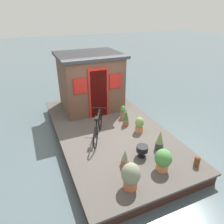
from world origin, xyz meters
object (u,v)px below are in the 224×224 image
object	(u,v)px
mooring_bollard	(197,161)
potted_plant_ivy	(126,118)
potted_plant_sage	(123,112)
bicycle	(98,127)
charcoal_grill	(142,149)
potted_plant_fern	(160,141)
potted_plant_thyme	(139,125)
houseboat_cabin	(90,81)
potted_plant_basil	(131,176)
potted_plant_geranium	(163,160)
potted_plant_mint	(125,158)

from	to	relation	value
mooring_bollard	potted_plant_ivy	bearing A→B (deg)	16.13
potted_plant_sage	bicycle	bearing A→B (deg)	123.68
potted_plant_ivy	charcoal_grill	size ratio (longest dim) A/B	1.81
potted_plant_fern	potted_plant_ivy	bearing A→B (deg)	9.00
potted_plant_thyme	mooring_bollard	distance (m)	2.03
bicycle	potted_plant_ivy	world-z (taller)	bicycle
houseboat_cabin	potted_plant_basil	world-z (taller)	houseboat_cabin
potted_plant_ivy	potted_plant_sage	xyz separation A→B (m)	(0.53, -0.16, -0.04)
potted_plant_geranium	charcoal_grill	distance (m)	0.67
potted_plant_ivy	mooring_bollard	xyz separation A→B (m)	(-2.49, -0.72, -0.13)
potted_plant_fern	charcoal_grill	bearing A→B (deg)	96.07
bicycle	potted_plant_mint	world-z (taller)	bicycle
potted_plant_basil	potted_plant_fern	world-z (taller)	potted_plant_basil
potted_plant_ivy	mooring_bollard	size ratio (longest dim) A/B	2.07
potted_plant_fern	charcoal_grill	world-z (taller)	potted_plant_fern
potted_plant_basil	potted_plant_fern	size ratio (longest dim) A/B	1.04
potted_plant_sage	charcoal_grill	distance (m)	2.21
potted_plant_ivy	houseboat_cabin	bearing A→B (deg)	17.04
bicycle	potted_plant_sage	bearing A→B (deg)	-56.32
potted_plant_mint	potted_plant_fern	xyz separation A→B (m)	(0.17, -1.16, 0.09)
bicycle	charcoal_grill	distance (m)	1.52
mooring_bollard	potted_plant_thyme	bearing A→B (deg)	14.64
potted_plant_basil	potted_plant_geranium	xyz separation A→B (m)	(0.18, -0.97, -0.03)
potted_plant_sage	potted_plant_fern	size ratio (longest dim) A/B	0.77
potted_plant_basil	potted_plant_fern	distance (m)	1.64
potted_plant_fern	charcoal_grill	xyz separation A→B (m)	(-0.06, 0.59, -0.07)
potted_plant_mint	potted_plant_ivy	bearing A→B (deg)	-27.62
potted_plant_mint	potted_plant_sage	xyz separation A→B (m)	(2.26, -1.06, 0.03)
potted_plant_ivy	potted_plant_thyme	world-z (taller)	potted_plant_ivy
houseboat_cabin	potted_plant_thyme	xyz separation A→B (m)	(-2.42, -0.79, -0.80)
potted_plant_mint	mooring_bollard	world-z (taller)	potted_plant_mint
potted_plant_ivy	charcoal_grill	bearing A→B (deg)	168.04
potted_plant_ivy	mooring_bollard	world-z (taller)	potted_plant_ivy
houseboat_cabin	potted_plant_basil	bearing A→B (deg)	172.77
potted_plant_ivy	bicycle	bearing A→B (deg)	105.69
houseboat_cabin	charcoal_grill	bearing A→B (deg)	-176.17
potted_plant_thyme	mooring_bollard	bearing A→B (deg)	-165.36
potted_plant_geranium	potted_plant_ivy	bearing A→B (deg)	-3.90
potted_plant_basil	mooring_bollard	bearing A→B (deg)	-91.51
potted_plant_basil	potted_plant_mint	bearing A→B (deg)	-17.29
potted_plant_basil	potted_plant_thyme	xyz separation A→B (m)	(1.92, -1.34, -0.08)
bicycle	potted_plant_basil	world-z (taller)	bicycle
houseboat_cabin	potted_plant_sage	xyz separation A→B (m)	(-1.36, -0.74, -0.82)
potted_plant_geranium	potted_plant_sage	world-z (taller)	potted_plant_geranium
potted_plant_geranium	potted_plant_thyme	size ratio (longest dim) A/B	1.12
potted_plant_mint	charcoal_grill	size ratio (longest dim) A/B	1.35
potted_plant_basil	charcoal_grill	distance (m)	1.14
potted_plant_mint	potted_plant_basil	size ratio (longest dim) A/B	0.67
potted_plant_fern	mooring_bollard	bearing A→B (deg)	-153.06
mooring_bollard	potted_plant_fern	bearing A→B (deg)	26.94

